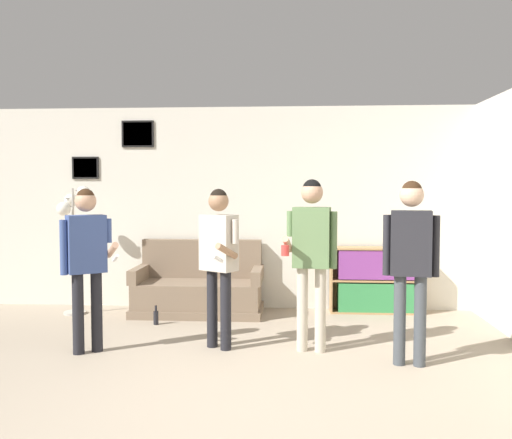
{
  "coord_description": "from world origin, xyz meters",
  "views": [
    {
      "loc": [
        0.63,
        -3.93,
        1.64
      ],
      "look_at": [
        0.24,
        1.85,
        1.3
      ],
      "focal_mm": 40.0,
      "sensor_mm": 36.0,
      "label": 1
    }
  ],
  "objects_px": {
    "bottle_on_floor": "(156,317)",
    "person_player_foreground_center": "(219,251)",
    "person_watcher_holding_cup": "(312,246)",
    "couch": "(199,290)",
    "person_player_foreground_left": "(86,253)",
    "floor_lamp": "(73,217)",
    "person_spectator_near_bookshelf": "(411,253)",
    "bookshelf": "(375,280)"
  },
  "relations": [
    {
      "from": "bottle_on_floor",
      "to": "person_player_foreground_center",
      "type": "bearing_deg",
      "value": -46.87
    },
    {
      "from": "person_watcher_holding_cup",
      "to": "bottle_on_floor",
      "type": "height_order",
      "value": "person_watcher_holding_cup"
    },
    {
      "from": "person_player_foreground_center",
      "to": "person_watcher_holding_cup",
      "type": "distance_m",
      "value": 0.93
    },
    {
      "from": "couch",
      "to": "person_player_foreground_left",
      "type": "bearing_deg",
      "value": -113.59
    },
    {
      "from": "floor_lamp",
      "to": "person_spectator_near_bookshelf",
      "type": "distance_m",
      "value": 4.31
    },
    {
      "from": "bookshelf",
      "to": "person_player_foreground_center",
      "type": "xyz_separation_m",
      "value": [
        -1.81,
        -1.78,
        0.56
      ]
    },
    {
      "from": "person_player_foreground_center",
      "to": "person_spectator_near_bookshelf",
      "type": "bearing_deg",
      "value": -13.34
    },
    {
      "from": "floor_lamp",
      "to": "bottle_on_floor",
      "type": "distance_m",
      "value": 1.73
    },
    {
      "from": "floor_lamp",
      "to": "person_player_foreground_left",
      "type": "distance_m",
      "value": 1.87
    },
    {
      "from": "person_player_foreground_center",
      "to": "bottle_on_floor",
      "type": "height_order",
      "value": "person_player_foreground_center"
    },
    {
      "from": "bookshelf",
      "to": "person_player_foreground_center",
      "type": "height_order",
      "value": "person_player_foreground_center"
    },
    {
      "from": "couch",
      "to": "bottle_on_floor",
      "type": "xyz_separation_m",
      "value": [
        -0.41,
        -0.65,
        -0.21
      ]
    },
    {
      "from": "bookshelf",
      "to": "person_watcher_holding_cup",
      "type": "height_order",
      "value": "person_watcher_holding_cup"
    },
    {
      "from": "bookshelf",
      "to": "bottle_on_floor",
      "type": "relative_size",
      "value": 5.08
    },
    {
      "from": "bookshelf",
      "to": "floor_lamp",
      "type": "relative_size",
      "value": 0.71
    },
    {
      "from": "person_spectator_near_bookshelf",
      "to": "person_player_foreground_left",
      "type": "bearing_deg",
      "value": 176.42
    },
    {
      "from": "person_player_foreground_left",
      "to": "person_spectator_near_bookshelf",
      "type": "relative_size",
      "value": 0.96
    },
    {
      "from": "person_spectator_near_bookshelf",
      "to": "bookshelf",
      "type": "bearing_deg",
      "value": 90.19
    },
    {
      "from": "person_player_foreground_left",
      "to": "floor_lamp",
      "type": "bearing_deg",
      "value": 115.36
    },
    {
      "from": "bookshelf",
      "to": "person_player_foreground_left",
      "type": "bearing_deg",
      "value": -146.78
    },
    {
      "from": "floor_lamp",
      "to": "bottle_on_floor",
      "type": "bearing_deg",
      "value": -22.75
    },
    {
      "from": "bookshelf",
      "to": "person_spectator_near_bookshelf",
      "type": "xyz_separation_m",
      "value": [
        0.01,
        -2.21,
        0.62
      ]
    },
    {
      "from": "floor_lamp",
      "to": "person_watcher_holding_cup",
      "type": "bearing_deg",
      "value": -26.33
    },
    {
      "from": "person_watcher_holding_cup",
      "to": "person_spectator_near_bookshelf",
      "type": "bearing_deg",
      "value": -23.44
    },
    {
      "from": "floor_lamp",
      "to": "person_player_foreground_center",
      "type": "relative_size",
      "value": 1.02
    },
    {
      "from": "bookshelf",
      "to": "bottle_on_floor",
      "type": "height_order",
      "value": "bookshelf"
    },
    {
      "from": "person_player_foreground_left",
      "to": "person_spectator_near_bookshelf",
      "type": "bearing_deg",
      "value": -3.58
    },
    {
      "from": "couch",
      "to": "person_watcher_holding_cup",
      "type": "bearing_deg",
      "value": -49.33
    },
    {
      "from": "couch",
      "to": "bookshelf",
      "type": "relative_size",
      "value": 1.42
    },
    {
      "from": "person_player_foreground_left",
      "to": "person_spectator_near_bookshelf",
      "type": "xyz_separation_m",
      "value": [
        3.09,
        -0.19,
        0.05
      ]
    },
    {
      "from": "person_watcher_holding_cup",
      "to": "bottle_on_floor",
      "type": "relative_size",
      "value": 7.47
    },
    {
      "from": "bookshelf",
      "to": "person_player_foreground_center",
      "type": "bearing_deg",
      "value": -135.5
    },
    {
      "from": "couch",
      "to": "person_player_foreground_left",
      "type": "height_order",
      "value": "person_player_foreground_left"
    },
    {
      "from": "couch",
      "to": "person_watcher_holding_cup",
      "type": "xyz_separation_m",
      "value": [
        1.4,
        -1.63,
        0.75
      ]
    },
    {
      "from": "couch",
      "to": "bottle_on_floor",
      "type": "distance_m",
      "value": 0.79
    },
    {
      "from": "bookshelf",
      "to": "person_player_foreground_left",
      "type": "xyz_separation_m",
      "value": [
        -3.08,
        -2.02,
        0.57
      ]
    },
    {
      "from": "person_watcher_holding_cup",
      "to": "bookshelf",
      "type": "bearing_deg",
      "value": 64.26
    },
    {
      "from": "bookshelf",
      "to": "person_player_foreground_center",
      "type": "relative_size",
      "value": 0.72
    },
    {
      "from": "person_player_foreground_center",
      "to": "person_watcher_holding_cup",
      "type": "height_order",
      "value": "person_watcher_holding_cup"
    },
    {
      "from": "person_spectator_near_bookshelf",
      "to": "person_player_foreground_center",
      "type": "bearing_deg",
      "value": 166.66
    },
    {
      "from": "person_spectator_near_bookshelf",
      "to": "bottle_on_floor",
      "type": "height_order",
      "value": "person_spectator_near_bookshelf"
    },
    {
      "from": "bookshelf",
      "to": "person_watcher_holding_cup",
      "type": "distance_m",
      "value": 2.12
    }
  ]
}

